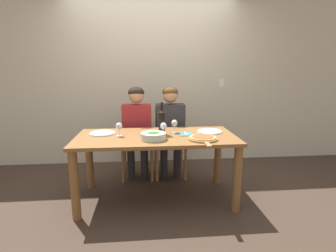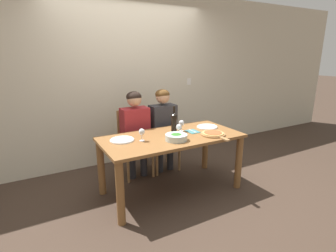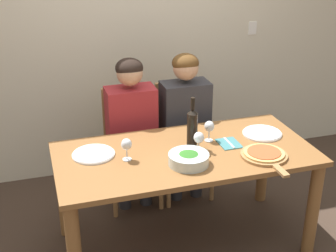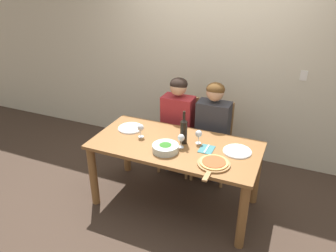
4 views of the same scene
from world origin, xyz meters
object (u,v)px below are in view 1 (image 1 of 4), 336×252
at_px(dinner_plate_right, 210,131).
at_px(wine_glass_centre, 164,127).
at_px(pizza_on_board, 203,138).
at_px(fork_on_napkin, 186,134).
at_px(person_man, 170,124).
at_px(wine_glass_left, 119,127).
at_px(wine_glass_right, 174,124).
at_px(chair_right, 169,138).
at_px(dinner_plate_left, 102,133).
at_px(chair_left, 138,139).
at_px(person_woman, 137,124).
at_px(wine_bottle, 162,121).
at_px(broccoli_bowl, 153,136).

relative_size(dinner_plate_right, wine_glass_centre, 1.88).
distance_m(pizza_on_board, wine_glass_centre, 0.44).
bearing_deg(fork_on_napkin, person_man, 100.49).
relative_size(wine_glass_left, wine_glass_right, 1.00).
bearing_deg(chair_right, wine_glass_left, -130.27).
distance_m(person_man, wine_glass_right, 0.52).
bearing_deg(dinner_plate_left, chair_left, 58.37).
xyz_separation_m(dinner_plate_left, wine_glass_right, (0.81, -0.02, 0.10)).
xyz_separation_m(person_woman, wine_glass_centre, (0.30, -0.66, 0.10)).
height_order(chair_left, fork_on_napkin, chair_left).
bearing_deg(chair_left, wine_bottle, -66.63).
xyz_separation_m(pizza_on_board, fork_on_napkin, (-0.14, 0.25, -0.01)).
xyz_separation_m(chair_right, wine_glass_left, (-0.62, -0.73, 0.34)).
height_order(chair_left, wine_glass_centre, chair_left).
height_order(person_man, wine_glass_centre, person_man).
relative_size(person_man, broccoli_bowl, 4.73).
bearing_deg(wine_glass_centre, chair_left, 111.36).
relative_size(wine_bottle, wine_glass_centre, 2.38).
relative_size(chair_right, wine_glass_right, 6.30).
relative_size(dinner_plate_right, wine_glass_right, 1.88).
bearing_deg(wine_glass_centre, dinner_plate_left, 165.95).
distance_m(chair_right, wine_glass_left, 1.02).
bearing_deg(person_man, dinner_plate_left, -148.83).
xyz_separation_m(chair_right, broccoli_bowl, (-0.26, -0.91, 0.27)).
bearing_deg(wine_glass_left, chair_right, 49.73).
bearing_deg(person_man, fork_on_napkin, -79.51).
xyz_separation_m(wine_glass_right, wine_glass_centre, (-0.13, -0.15, 0.00)).
xyz_separation_m(dinner_plate_right, fork_on_napkin, (-0.29, -0.07, -0.01)).
distance_m(chair_left, wine_glass_right, 0.84).
height_order(person_man, wine_glass_right, person_man).
bearing_deg(broccoli_bowl, wine_glass_left, 154.08).
distance_m(broccoli_bowl, wine_glass_centre, 0.19).
xyz_separation_m(broccoli_bowl, wine_glass_left, (-0.36, 0.18, 0.07)).
relative_size(wine_glass_left, fork_on_napkin, 0.84).
bearing_deg(person_woman, person_man, 0.00).
distance_m(person_man, dinner_plate_left, 0.96).
relative_size(chair_left, wine_bottle, 2.65).
relative_size(person_woman, wine_glass_right, 8.22).
relative_size(wine_glass_right, wine_glass_centre, 1.00).
bearing_deg(chair_left, wine_glass_left, -103.47).
bearing_deg(person_man, broccoli_bowl, -107.83).
relative_size(person_man, wine_glass_centre, 8.22).
relative_size(dinner_plate_right, wine_glass_left, 1.88).
bearing_deg(chair_right, dinner_plate_right, -57.66).
relative_size(chair_right, pizza_on_board, 2.12).
xyz_separation_m(person_woman, fork_on_napkin, (0.56, -0.60, 0.00)).
xyz_separation_m(pizza_on_board, wine_glass_centre, (-0.39, 0.18, 0.09)).
bearing_deg(wine_bottle, chair_right, 77.44).
distance_m(chair_left, person_woman, 0.26).
relative_size(chair_right, person_woman, 0.77).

